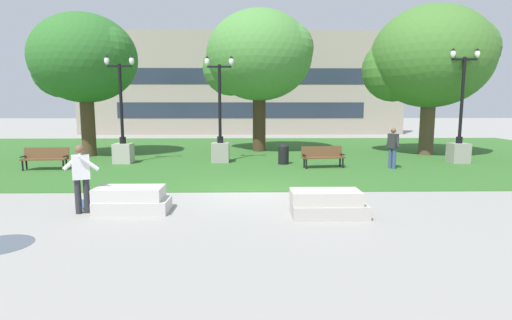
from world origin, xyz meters
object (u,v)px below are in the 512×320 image
object	(u,v)px
concrete_block_left	(327,204)
park_bench_near_right	(323,155)
lamp_post_center	(459,140)
person_bystander_near_lawn	(393,146)
skateboard	(85,205)
trash_bin	(283,153)
park_bench_near_left	(45,157)
lamp_post_right	(123,142)
concrete_block_center	(131,200)
person_skateboarder	(81,175)
lamp_post_left	(220,141)

from	to	relation	value
concrete_block_left	park_bench_near_right	size ratio (longest dim) A/B	0.98
lamp_post_center	person_bystander_near_lawn	bearing A→B (deg)	-155.25
skateboard	trash_bin	world-z (taller)	trash_bin
skateboard	trash_bin	bearing A→B (deg)	52.50
park_bench_near_left	trash_bin	world-z (taller)	trash_bin
lamp_post_center	lamp_post_right	distance (m)	15.47
concrete_block_center	lamp_post_right	world-z (taller)	lamp_post_right
skateboard	park_bench_near_left	bearing A→B (deg)	123.17
concrete_block_center	person_skateboarder	xyz separation A→B (m)	(-1.17, -0.09, 0.66)
person_bystander_near_lawn	lamp_post_center	bearing A→B (deg)	24.75
park_bench_near_right	lamp_post_center	distance (m)	6.72
concrete_block_left	park_bench_near_left	xyz separation A→B (m)	(-10.27, 7.16, 0.23)
lamp_post_right	person_bystander_near_lawn	bearing A→B (deg)	-8.98
park_bench_near_right	lamp_post_center	bearing A→B (deg)	11.68
concrete_block_center	lamp_post_center	world-z (taller)	lamp_post_center
concrete_block_center	person_skateboarder	size ratio (longest dim) A/B	1.05
person_skateboarder	trash_bin	bearing A→B (deg)	54.79
skateboard	park_bench_near_right	distance (m)	9.95
lamp_post_left	person_bystander_near_lawn	xyz separation A→B (m)	(7.34, -2.12, -0.03)
trash_bin	person_bystander_near_lawn	world-z (taller)	person_bystander_near_lawn
concrete_block_left	person_bystander_near_lawn	bearing A→B (deg)	59.80
concrete_block_center	person_bystander_near_lawn	xyz separation A→B (m)	(8.97, 6.61, 0.68)
person_skateboarder	person_bystander_near_lawn	size ratio (longest dim) A/B	1.00
concrete_block_left	park_bench_near_left	distance (m)	12.52
concrete_block_left	person_bystander_near_lawn	size ratio (longest dim) A/B	1.06
concrete_block_left	trash_bin	xyz separation A→B (m)	(-0.31, 8.50, 0.20)
person_skateboarder	person_bystander_near_lawn	world-z (taller)	person_bystander_near_lawn
concrete_block_center	concrete_block_left	bearing A→B (deg)	-5.90
skateboard	lamp_post_right	world-z (taller)	lamp_post_right
lamp_post_left	trash_bin	size ratio (longest dim) A/B	5.07
skateboard	park_bench_near_right	xyz separation A→B (m)	(7.44, 6.59, 0.45)
concrete_block_left	skateboard	world-z (taller)	concrete_block_left
person_skateboarder	lamp_post_left	world-z (taller)	lamp_post_left
park_bench_near_left	park_bench_near_right	size ratio (longest dim) A/B	0.98
person_bystander_near_lawn	concrete_block_left	bearing A→B (deg)	-120.20
lamp_post_left	lamp_post_right	distance (m)	4.44
concrete_block_left	person_skateboarder	xyz separation A→B (m)	(-6.01, 0.41, 0.66)
concrete_block_center	park_bench_near_left	bearing A→B (deg)	129.24
skateboard	lamp_post_center	bearing A→B (deg)	29.59
concrete_block_left	park_bench_near_left	size ratio (longest dim) A/B	1.00
person_skateboarder	lamp_post_left	size ratio (longest dim) A/B	0.35
lamp_post_center	person_bystander_near_lawn	size ratio (longest dim) A/B	3.03
concrete_block_center	lamp_post_left	world-z (taller)	lamp_post_left
lamp_post_center	lamp_post_left	bearing A→B (deg)	177.84
concrete_block_center	person_skateboarder	bearing A→B (deg)	-175.77
concrete_block_left	trash_bin	distance (m)	8.50
person_skateboarder	lamp_post_right	xyz separation A→B (m)	(-1.62, 8.56, 0.04)
lamp_post_left	lamp_post_right	bearing A→B (deg)	-176.61
person_skateboarder	lamp_post_right	size ratio (longest dim) A/B	0.35
concrete_block_left	lamp_post_left	world-z (taller)	lamp_post_left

